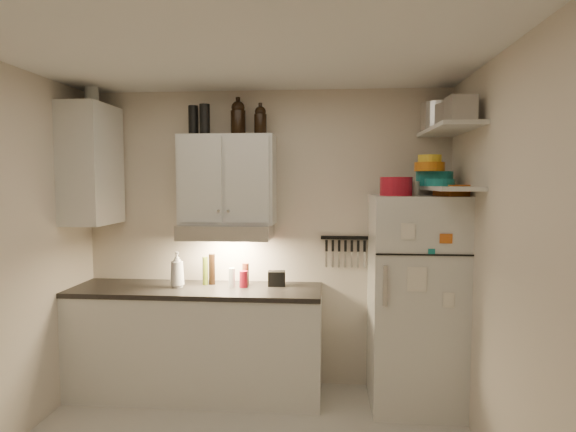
{
  "coord_description": "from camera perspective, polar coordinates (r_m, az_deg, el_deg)",
  "views": [
    {
      "loc": [
        0.55,
        -2.71,
        1.82
      ],
      "look_at": [
        0.25,
        0.9,
        1.55
      ],
      "focal_mm": 30.0,
      "sensor_mm": 36.0,
      "label": 1
    }
  ],
  "objects": [
    {
      "name": "ceiling",
      "position": [
        2.87,
        -6.9,
        20.21
      ],
      "size": [
        3.2,
        3.0,
        0.02
      ],
      "primitive_type": "cube",
      "color": "silver",
      "rests_on": "ground"
    },
    {
      "name": "back_wall",
      "position": [
        4.28,
        -2.66,
        -2.72
      ],
      "size": [
        3.2,
        0.02,
        2.6
      ],
      "primitive_type": "cube",
      "color": "beige",
      "rests_on": "ground"
    },
    {
      "name": "right_wall",
      "position": [
        2.95,
        25.87,
        -6.29
      ],
      "size": [
        0.02,
        3.0,
        2.6
      ],
      "primitive_type": "cube",
      "color": "beige",
      "rests_on": "ground"
    },
    {
      "name": "base_cabinet",
      "position": [
        4.29,
        -10.73,
        -14.6
      ],
      "size": [
        2.1,
        0.6,
        0.88
      ],
      "primitive_type": "cube",
      "color": "silver",
      "rests_on": "floor"
    },
    {
      "name": "countertop",
      "position": [
        4.16,
        -10.82,
        -8.59
      ],
      "size": [
        2.1,
        0.62,
        0.04
      ],
      "primitive_type": "cube",
      "color": "black",
      "rests_on": "base_cabinet"
    },
    {
      "name": "upper_cabinet",
      "position": [
        4.13,
        -7.14,
        4.3
      ],
      "size": [
        0.8,
        0.33,
        0.75
      ],
      "primitive_type": "cube",
      "color": "silver",
      "rests_on": "back_wall"
    },
    {
      "name": "side_cabinet",
      "position": [
        4.38,
        -22.28,
        5.64
      ],
      "size": [
        0.33,
        0.55,
        1.0
      ],
      "primitive_type": "cube",
      "color": "silver",
      "rests_on": "left_wall"
    },
    {
      "name": "range_hood",
      "position": [
        4.09,
        -7.27,
        -1.81
      ],
      "size": [
        0.76,
        0.46,
        0.12
      ],
      "primitive_type": "cube",
      "color": "silver",
      "rests_on": "back_wall"
    },
    {
      "name": "fridge",
      "position": [
        4.05,
        14.79,
        -9.75
      ],
      "size": [
        0.7,
        0.68,
        1.7
      ],
      "primitive_type": "cube",
      "color": "silver",
      "rests_on": "floor"
    },
    {
      "name": "shelf_hi",
      "position": [
        3.86,
        18.49,
        9.7
      ],
      "size": [
        0.3,
        0.95,
        0.03
      ],
      "primitive_type": "cube",
      "color": "silver",
      "rests_on": "right_wall"
    },
    {
      "name": "shelf_lo",
      "position": [
        3.84,
        18.34,
        3.15
      ],
      "size": [
        0.3,
        0.95,
        0.03
      ],
      "primitive_type": "cube",
      "color": "silver",
      "rests_on": "right_wall"
    },
    {
      "name": "knife_strip",
      "position": [
        4.22,
        6.77,
        -2.57
      ],
      "size": [
        0.42,
        0.02,
        0.03
      ],
      "primitive_type": "cube",
      "color": "black",
      "rests_on": "back_wall"
    },
    {
      "name": "dutch_oven",
      "position": [
        3.83,
        12.7,
        3.45
      ],
      "size": [
        0.28,
        0.28,
        0.14
      ],
      "primitive_type": "cylinder",
      "rotation": [
        0.0,
        0.0,
        -0.12
      ],
      "color": "maroon",
      "rests_on": "fridge"
    },
    {
      "name": "book_stack",
      "position": [
        3.88,
        19.0,
        2.89
      ],
      "size": [
        0.27,
        0.3,
        0.09
      ],
      "primitive_type": "cube",
      "rotation": [
        0.0,
        0.0,
        0.28
      ],
      "color": "#CD5F19",
      "rests_on": "fridge"
    },
    {
      "name": "spice_jar",
      "position": [
        3.92,
        14.83,
        3.19
      ],
      "size": [
        0.08,
        0.08,
        0.11
      ],
      "primitive_type": "cylinder",
      "rotation": [
        0.0,
        0.0,
        0.26
      ],
      "color": "silver",
      "rests_on": "fridge"
    },
    {
      "name": "stock_pot",
      "position": [
        4.17,
        17.62,
        11.09
      ],
      "size": [
        0.41,
        0.41,
        0.23
      ],
      "primitive_type": "cylinder",
      "rotation": [
        0.0,
        0.0,
        0.32
      ],
      "color": "silver",
      "rests_on": "shelf_hi"
    },
    {
      "name": "tin_a",
      "position": [
        3.83,
        18.71,
        11.26
      ],
      "size": [
        0.21,
        0.2,
        0.17
      ],
      "primitive_type": "cube",
      "rotation": [
        0.0,
        0.0,
        0.3
      ],
      "color": "#AAAAAD",
      "rests_on": "shelf_hi"
    },
    {
      "name": "tin_b",
      "position": [
        3.57,
        19.79,
        11.82
      ],
      "size": [
        0.19,
        0.19,
        0.18
      ],
      "primitive_type": "cube",
      "rotation": [
        0.0,
        0.0,
        0.06
      ],
      "color": "#AAAAAD",
      "rests_on": "shelf_hi"
    },
    {
      "name": "bowl_teal",
      "position": [
        4.01,
        16.94,
        4.26
      ],
      "size": [
        0.29,
        0.29,
        0.11
      ],
      "primitive_type": "cylinder",
      "color": "#167C7A",
      "rests_on": "shelf_lo"
    },
    {
      "name": "bowl_orange",
      "position": [
        3.91,
        16.43,
        5.62
      ],
      "size": [
        0.23,
        0.23,
        0.07
      ],
      "primitive_type": "cylinder",
      "color": "#CA6C13",
      "rests_on": "bowl_teal"
    },
    {
      "name": "bowl_yellow",
      "position": [
        3.91,
        16.45,
        6.55
      ],
      "size": [
        0.18,
        0.18,
        0.06
      ],
      "primitive_type": "cylinder",
      "color": "yellow",
      "rests_on": "bowl_orange"
    },
    {
      "name": "plates",
      "position": [
        3.83,
        17.52,
        3.81
      ],
      "size": [
        0.22,
        0.22,
        0.06
      ],
      "primitive_type": "cylinder",
      "rotation": [
        0.0,
        0.0,
        -0.0
      ],
      "color": "#167C7A",
      "rests_on": "shelf_lo"
    },
    {
      "name": "growler_a",
      "position": [
        4.19,
        -5.93,
        11.5
      ],
      "size": [
        0.13,
        0.13,
        0.3
      ],
      "primitive_type": null,
      "rotation": [
        0.0,
        0.0,
        0.03
      ],
      "color": "black",
      "rests_on": "upper_cabinet"
    },
    {
      "name": "growler_b",
      "position": [
        4.14,
        -3.29,
        11.26
      ],
      "size": [
        0.12,
        0.12,
        0.25
      ],
      "primitive_type": null,
      "rotation": [
        0.0,
        0.0,
        0.17
      ],
      "color": "black",
      "rests_on": "upper_cabinet"
    },
    {
      "name": "thermos_a",
      "position": [
        4.13,
        -9.85,
        11.22
      ],
      "size": [
        0.11,
        0.11,
        0.25
      ],
      "primitive_type": "cylinder",
      "rotation": [
        0.0,
        0.0,
        -0.38
      ],
      "color": "black",
      "rests_on": "upper_cabinet"
    },
    {
      "name": "thermos_b",
      "position": [
        4.21,
        -11.14,
        11.04
      ],
      "size": [
        0.09,
        0.09,
        0.25
      ],
      "primitive_type": "cylinder",
      "rotation": [
        0.0,
        0.0,
        -0.08
      ],
      "color": "black",
      "rests_on": "upper_cabinet"
    },
    {
      "name": "side_jar",
      "position": [
        4.47,
        -22.23,
        13.04
      ],
      "size": [
        0.14,
        0.14,
        0.15
      ],
      "primitive_type": "cylinder",
      "rotation": [
        0.0,
        0.0,
        -0.25
      ],
      "color": "silver",
      "rests_on": "side_cabinet"
    },
    {
      "name": "soap_bottle",
      "position": [
        4.17,
        -13.01,
        -5.95
      ],
      "size": [
        0.17,
        0.17,
        0.34
      ],
      "primitive_type": "imported",
      "rotation": [
        0.0,
        0.0,
        0.43
      ],
      "color": "silver",
      "rests_on": "countertop"
    },
    {
      "name": "pepper_mill",
      "position": [
        4.18,
        -5.05,
        -6.87
      ],
      "size": [
        0.07,
        0.07,
        0.19
      ],
      "primitive_type": "cylinder",
      "rotation": [
        0.0,
        0.0,
        -0.14
      ],
      "color": "brown",
      "rests_on": "countertop"
    },
    {
      "name": "oil_bottle",
      "position": [
        4.23,
        -9.79,
        -6.42
      ],
      "size": [
        0.06,
        0.06,
        0.24
      ],
      "primitive_type": "cylinder",
      "rotation": [
        0.0,
        0.0,
        -0.25
      ],
      "color": "#516118",
      "rests_on": "countertop"
    },
    {
      "name": "vinegar_bottle",
      "position": [
        4.23,
        -9.0,
        -6.24
      ],
      "size": [
        0.06,
        0.06,
        0.27
      ],
      "primitive_type": "cylinder",
      "rotation": [
        0.0,
        0.0,
        -0.01
      ],
      "color": "black",
      "rests_on": "countertop"
    },
    {
      "name": "clear_bottle",
      "position": [
        4.12,
        -6.67,
        -7.24
      ],
      "size": [
        0.06,
        0.06,
        0.16
      ],
      "primitive_type": "cylinder",
      "rotation": [
        0.0,
        0.0,
        -0.14
      ],
      "color": "silver",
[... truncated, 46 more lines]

